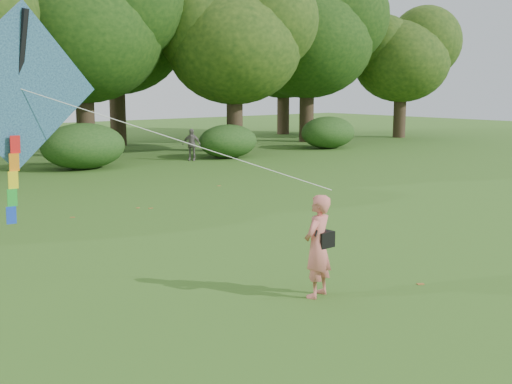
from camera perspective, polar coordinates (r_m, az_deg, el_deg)
ground at (r=11.07m, az=10.22°, el=-8.53°), size 100.00×100.00×0.00m
man_kite_flyer at (r=10.39m, az=5.49°, el=-4.82°), size 0.71×0.57×1.68m
bystander_right at (r=29.36m, az=-5.76°, el=4.22°), size 0.84×0.87×1.46m
crossbody_bag at (r=10.42m, az=6.08°, el=-4.15°), size 0.43×0.20×0.69m
flying_kite at (r=9.99m, az=-20.26°, el=8.38°), size 5.31×2.69×3.21m
tree_line at (r=31.31m, az=-21.60°, el=12.87°), size 54.70×15.30×9.48m
fallen_leaves at (r=13.34m, az=-5.18°, el=-5.29°), size 10.44×14.40×0.01m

